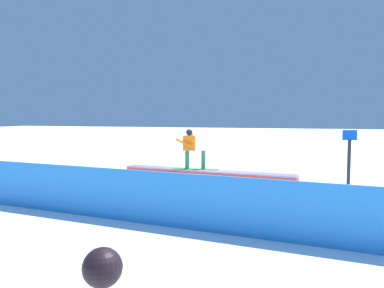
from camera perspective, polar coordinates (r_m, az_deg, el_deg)
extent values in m
plane|color=white|center=(12.54, 2.19, -6.78)|extent=(120.00, 120.00, 0.00)
cube|color=red|center=(12.49, 2.20, -5.47)|extent=(5.95, 1.16, 0.58)
cube|color=white|center=(12.52, 2.20, -6.13)|extent=(5.96, 1.17, 0.14)
cube|color=#97859E|center=(12.44, 2.20, -4.06)|extent=(5.96, 1.22, 0.04)
cube|color=#3B8844|center=(12.59, 0.50, -3.83)|extent=(1.61, 0.55, 0.01)
cylinder|color=#2A7343|center=(12.58, -0.73, -2.38)|extent=(0.16, 0.16, 0.62)
cylinder|color=#2A7343|center=(12.51, 1.74, -2.42)|extent=(0.16, 0.16, 0.62)
cube|color=orange|center=(12.52, -0.41, 0.15)|extent=(0.43, 0.30, 0.50)
sphere|color=black|center=(12.50, -0.41, 1.80)|extent=(0.22, 0.22, 0.22)
cylinder|color=orange|center=(12.38, -1.34, 0.22)|extent=(0.54, 0.18, 0.32)
cylinder|color=orange|center=(12.67, 0.14, 0.32)|extent=(0.16, 0.11, 0.56)
cube|color=#2982DB|center=(8.37, -5.53, -8.24)|extent=(12.19, 1.45, 1.20)
sphere|color=black|center=(1.98, -13.49, -17.86)|extent=(0.20, 0.20, 0.20)
cylinder|color=#262628|center=(11.93, 22.77, -3.55)|extent=(0.10, 0.10, 1.70)
cube|color=blue|center=(11.84, 22.92, 1.26)|extent=(0.40, 0.04, 0.30)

